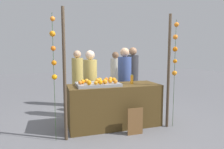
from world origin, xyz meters
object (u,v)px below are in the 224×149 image
juice_bottle (132,80)px  vendor_right (124,84)px  stall_counter (114,105)px  vendor_left (90,87)px  orange_1 (80,83)px  orange_0 (110,81)px  chalkboard_sign (135,122)px

juice_bottle → vendor_right: 0.72m
stall_counter → vendor_left: size_ratio=1.19×
orange_1 → juice_bottle: juice_bottle is taller
juice_bottle → vendor_right: bearing=81.9°
juice_bottle → vendor_left: size_ratio=0.13×
orange_0 → orange_1: size_ratio=1.22×
orange_1 → vendor_right: 1.46m
vendor_right → orange_1: bearing=-147.2°
chalkboard_sign → vendor_left: 1.46m
vendor_left → vendor_right: vendor_right is taller
vendor_left → chalkboard_sign: bearing=-63.7°
stall_counter → juice_bottle: juice_bottle is taller
orange_0 → vendor_left: 0.86m
stall_counter → juice_bottle: bearing=-2.0°
vendor_left → juice_bottle: bearing=-40.8°
chalkboard_sign → vendor_right: vendor_right is taller
orange_1 → vendor_right: bearing=32.8°
stall_counter → orange_1: (-0.73, -0.11, 0.54)m
orange_1 → stall_counter: bearing=8.9°
juice_bottle → orange_0: bearing=-167.1°
stall_counter → chalkboard_sign: stall_counter is taller
juice_bottle → chalkboard_sign: juice_bottle is taller
orange_1 → vendor_left: (0.35, 0.77, -0.23)m
stall_counter → vendor_right: bearing=53.7°
juice_bottle → chalkboard_sign: (-0.17, -0.56, -0.72)m
orange_0 → vendor_left: vendor_left is taller
orange_0 → vendor_left: bearing=107.5°
orange_0 → juice_bottle: 0.54m
stall_counter → orange_1: bearing=-171.1°
stall_counter → juice_bottle: size_ratio=9.41×
juice_bottle → vendor_right: (0.10, 0.68, -0.20)m
vendor_right → vendor_left: bearing=-178.8°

